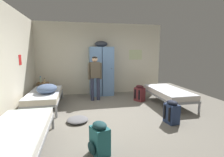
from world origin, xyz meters
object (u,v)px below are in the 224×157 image
(lotion_bottle, at_px, (45,81))
(backpack_maroon, at_px, (140,93))
(backpack_teal, at_px, (99,139))
(person_traveler, at_px, (95,74))
(water_bottle, at_px, (41,80))
(bedding_heap, at_px, (47,89))
(shelf_unit, at_px, (43,89))
(bed_left_rear, at_px, (45,95))
(bed_left_front, at_px, (16,134))
(bed_right, at_px, (168,93))
(locker_bank, at_px, (101,70))
(backpack_navy, at_px, (172,112))
(clothes_pile_grey, at_px, (78,120))

(lotion_bottle, relative_size, backpack_maroon, 0.31)
(backpack_maroon, xyz_separation_m, backpack_teal, (-1.76, -2.75, 0.00))
(person_traveler, bearing_deg, lotion_bottle, 159.80)
(water_bottle, bearing_deg, bedding_heap, -72.20)
(shelf_unit, bearing_deg, bed_left_rear, -77.74)
(bed_left_rear, height_order, water_bottle, water_bottle)
(bed_left_front, distance_m, person_traveler, 3.38)
(bed_right, height_order, lotion_bottle, lotion_bottle)
(bed_left_rear, bearing_deg, person_traveler, 16.53)
(locker_bank, bearing_deg, shelf_unit, -179.82)
(bed_left_rear, distance_m, bedding_heap, 0.31)
(water_bottle, height_order, lotion_bottle, water_bottle)
(bedding_heap, relative_size, lotion_bottle, 4.09)
(locker_bank, bearing_deg, backpack_maroon, -43.03)
(bed_left_front, xyz_separation_m, backpack_maroon, (3.05, 2.55, -0.12))
(water_bottle, bearing_deg, bed_left_front, -84.83)
(bed_left_rear, bearing_deg, locker_bank, 31.48)
(shelf_unit, distance_m, bed_right, 4.36)
(lotion_bottle, height_order, backpack_maroon, lotion_bottle)
(shelf_unit, height_order, lotion_bottle, lotion_bottle)
(bed_right, xyz_separation_m, bedding_heap, (-3.70, 0.28, 0.24))
(backpack_teal, height_order, backpack_navy, same)
(backpack_teal, bearing_deg, locker_bank, 81.22)
(bedding_heap, bearing_deg, lotion_bottle, 102.38)
(locker_bank, distance_m, backpack_navy, 3.29)
(backpack_maroon, xyz_separation_m, clothes_pile_grey, (-2.10, -1.36, -0.21))
(person_traveler, relative_size, backpack_teal, 2.76)
(water_bottle, bearing_deg, bed_left_rear, -74.25)
(lotion_bottle, height_order, clothes_pile_grey, lotion_bottle)
(bed_right, bearing_deg, clothes_pile_grey, -163.82)
(shelf_unit, xyz_separation_m, clothes_pile_grey, (1.20, -2.44, -0.29))
(bed_left_rear, bearing_deg, water_bottle, 105.75)
(clothes_pile_grey, bearing_deg, lotion_bottle, 115.27)
(shelf_unit, xyz_separation_m, backpack_navy, (3.39, -2.96, -0.09))
(shelf_unit, relative_size, bed_left_rear, 0.30)
(bedding_heap, height_order, lotion_bottle, bedding_heap)
(lotion_bottle, bearing_deg, shelf_unit, 150.26)
(bed_right, distance_m, bed_left_front, 4.31)
(backpack_navy, bearing_deg, shelf_unit, 138.86)
(water_bottle, relative_size, lotion_bottle, 1.33)
(shelf_unit, bearing_deg, water_bottle, 165.96)
(backpack_teal, bearing_deg, person_traveler, 85.03)
(shelf_unit, relative_size, bedding_heap, 0.82)
(bed_right, relative_size, person_traveler, 1.25)
(bed_right, xyz_separation_m, clothes_pile_grey, (-2.85, -0.83, -0.33))
(bed_left_rear, xyz_separation_m, lotion_bottle, (-0.18, 1.11, 0.27))
(water_bottle, xyz_separation_m, clothes_pile_grey, (1.28, -2.46, -0.62))
(shelf_unit, bearing_deg, locker_bank, 0.18)
(bed_left_rear, xyz_separation_m, bedding_heap, (0.10, -0.18, 0.24))
(bedding_heap, bearing_deg, backpack_teal, -64.53)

